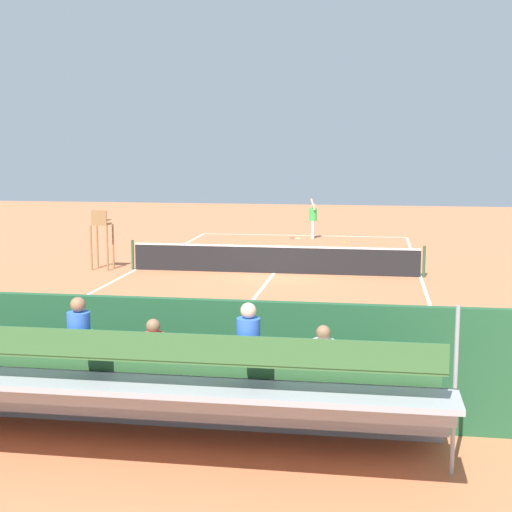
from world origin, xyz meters
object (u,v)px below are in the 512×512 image
(tennis_net, at_px, (274,259))
(tennis_racket, at_px, (297,238))
(tennis_player, at_px, (313,217))
(courtside_bench, at_px, (362,380))
(tennis_ball_far, at_px, (344,242))
(umpire_chair, at_px, (101,233))
(tennis_ball_near, at_px, (295,247))
(bleacher_stand, at_px, (132,387))
(equipment_bag, at_px, (258,399))

(tennis_net, relative_size, tennis_racket, 17.57)
(tennis_player, bearing_deg, courtside_bench, 96.62)
(tennis_player, xyz_separation_m, tennis_ball_far, (-1.55, 1.44, -0.98))
(umpire_chair, relative_size, tennis_ball_near, 32.42)
(umpire_chair, relative_size, tennis_player, 1.11)
(courtside_bench, relative_size, tennis_player, 0.93)
(tennis_ball_far, bearing_deg, tennis_racket, -29.79)
(tennis_player, height_order, tennis_ball_far, tennis_player)
(bleacher_stand, bearing_deg, equipment_bag, -128.58)
(bleacher_stand, xyz_separation_m, tennis_ball_near, (-0.08, -22.00, -0.92))
(tennis_net, distance_m, tennis_player, 9.90)
(bleacher_stand, bearing_deg, tennis_racket, -89.70)
(umpire_chair, distance_m, tennis_racket, 11.64)
(courtside_bench, height_order, equipment_bag, courtside_bench)
(bleacher_stand, height_order, umpire_chair, bleacher_stand)
(bleacher_stand, xyz_separation_m, equipment_bag, (-1.56, -1.95, -0.78))
(tennis_ball_near, bearing_deg, umpire_chair, 47.41)
(tennis_net, bearing_deg, equipment_bag, 96.45)
(bleacher_stand, distance_m, umpire_chair, 16.42)
(umpire_chair, distance_m, tennis_player, 12.08)
(umpire_chair, xyz_separation_m, courtside_bench, (-9.44, 13.14, -0.76))
(tennis_net, xyz_separation_m, courtside_bench, (-3.24, 13.27, 0.06))
(bleacher_stand, distance_m, tennis_player, 25.23)
(equipment_bag, relative_size, tennis_player, 0.47)
(tennis_racket, bearing_deg, umpire_chair, 58.60)
(courtside_bench, relative_size, tennis_ball_near, 27.27)
(tennis_net, relative_size, courtside_bench, 5.72)
(tennis_net, height_order, tennis_ball_far, tennis_net)
(tennis_ball_far, bearing_deg, tennis_player, -42.81)
(courtside_bench, bearing_deg, umpire_chair, -54.30)
(tennis_player, distance_m, tennis_ball_near, 3.41)
(umpire_chair, height_order, courtside_bench, umpire_chair)
(tennis_net, xyz_separation_m, umpire_chair, (6.20, 0.13, 0.81))
(umpire_chair, bearing_deg, tennis_ball_far, -134.09)
(tennis_racket, bearing_deg, bleacher_stand, 90.30)
(bleacher_stand, distance_m, tennis_ball_far, 23.90)
(tennis_net, distance_m, equipment_bag, 13.49)
(equipment_bag, xyz_separation_m, tennis_player, (0.96, -23.27, 0.84))
(umpire_chair, relative_size, tennis_ball_far, 32.42)
(tennis_net, height_order, courtside_bench, tennis_net)
(tennis_net, xyz_separation_m, bleacher_stand, (0.04, 15.35, 0.45))
(equipment_bag, height_order, tennis_racket, equipment_bag)
(tennis_player, bearing_deg, tennis_racket, 10.23)
(umpire_chair, bearing_deg, tennis_player, -124.02)
(bleacher_stand, height_order, equipment_bag, bleacher_stand)
(equipment_bag, relative_size, tennis_racket, 1.54)
(bleacher_stand, bearing_deg, tennis_ball_near, -90.20)
(umpire_chair, xyz_separation_m, tennis_ball_near, (-6.24, -6.79, -1.28))
(tennis_net, height_order, bleacher_stand, bleacher_stand)
(equipment_bag, bearing_deg, umpire_chair, -59.82)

